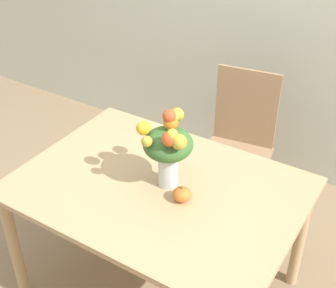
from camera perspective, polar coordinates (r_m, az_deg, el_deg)
ground_plane at (r=2.78m, az=-1.02°, el=-16.91°), size 12.00×12.00×0.00m
dining_table at (r=2.33m, az=-1.18°, el=-6.74°), size 1.36×0.98×0.73m
flower_vase at (r=2.14m, az=-0.01°, el=-0.22°), size 0.27×0.27×0.40m
pumpkin at (r=2.16m, az=1.70°, el=-6.14°), size 0.09×0.09×0.08m
dining_chair_near_window at (r=3.02m, az=8.52°, el=-0.19°), size 0.48×0.48×0.97m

